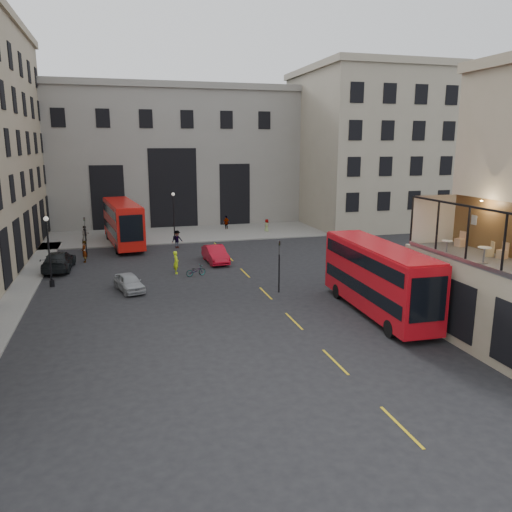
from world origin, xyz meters
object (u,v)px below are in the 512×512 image
object	(u,v)px
street_lamp_b	(174,219)
pedestrian_b	(177,239)
pedestrian_c	(226,223)
cafe_table_far	(447,245)
car_c	(59,261)
cyclist	(176,262)
bus_near	(378,275)
pedestrian_a	(85,234)
cafe_table_mid	(484,252)
cafe_chair_b	(502,254)
bus_far	(123,221)
pedestrian_d	(267,226)
car_b	(215,254)
traffic_light_far	(85,232)
car_a	(129,282)
traffic_light_near	(279,260)
bicycle	(196,271)
pedestrian_e	(84,252)
cafe_chair_c	(489,252)
street_lamp_a	(49,256)
cafe_chair_d	(460,242)

from	to	relation	value
street_lamp_b	pedestrian_b	size ratio (longest dim) A/B	2.89
pedestrian_c	cafe_table_far	distance (m)	37.78
car_c	cyclist	world-z (taller)	cyclist
bus_near	car_c	bearing A→B (deg)	139.87
pedestrian_a	cafe_table_far	bearing A→B (deg)	-68.57
cafe_table_mid	cafe_chair_b	world-z (taller)	cafe_chair_b
bus_near	cafe_chair_b	size ratio (longest dim) A/B	13.00
bus_far	pedestrian_c	distance (m)	14.33
cyclist	pedestrian_d	distance (m)	21.49
car_b	bus_near	bearing A→B (deg)	-69.70
traffic_light_far	car_a	world-z (taller)	traffic_light_far
traffic_light_near	cafe_table_mid	distance (m)	14.37
car_b	bicycle	distance (m)	4.92
street_lamp_b	pedestrian_c	xyz separation A→B (m)	(7.04, 5.40, -1.50)
bicycle	pedestrian_d	xyz separation A→B (m)	(11.53, 18.34, 0.35)
pedestrian_a	pedestrian_e	xyz separation A→B (m)	(0.44, -10.04, 0.09)
car_b	traffic_light_far	bearing A→B (deg)	150.81
cafe_chair_c	cafe_chair_b	bearing A→B (deg)	-61.05
car_c	bus_far	bearing A→B (deg)	-117.10
cafe_chair_c	car_a	bearing A→B (deg)	142.06
bus_far	street_lamp_a	bearing A→B (deg)	-110.60
bus_far	cafe_chair_c	size ratio (longest dim) A/B	14.46
pedestrian_a	pedestrian_d	world-z (taller)	pedestrian_a
bus_far	car_b	xyz separation A→B (m)	(7.86, -10.21, -1.84)
street_lamp_b	cafe_chair_d	size ratio (longest dim) A/B	5.95
car_a	cyclist	xyz separation A→B (m)	(3.89, 4.11, 0.30)
cafe_table_mid	cafe_table_far	world-z (taller)	cafe_table_mid
cyclist	pedestrian_e	distance (m)	9.84
street_lamp_a	bus_far	xyz separation A→B (m)	(5.51, 14.65, 0.21)
cafe_table_mid	street_lamp_b	bearing A→B (deg)	108.96
traffic_light_far	cafe_chair_d	size ratio (longest dim) A/B	4.24
street_lamp_a	cafe_table_mid	bearing A→B (deg)	-38.83
bicycle	pedestrian_d	bearing A→B (deg)	-47.61
pedestrian_a	bus_far	bearing A→B (deg)	-48.18
street_lamp_b	pedestrian_c	world-z (taller)	street_lamp_b
traffic_light_near	pedestrian_a	bearing A→B (deg)	121.41
street_lamp_b	pedestrian_e	bearing A→B (deg)	-137.56
car_b	pedestrian_b	distance (m)	7.80
pedestrian_d	cafe_table_far	bearing A→B (deg)	155.32
car_b	pedestrian_d	size ratio (longest dim) A/B	2.91
cafe_chair_d	car_c	bearing A→B (deg)	141.01
bus_far	pedestrian_c	bearing A→B (deg)	28.32
street_lamp_a	pedestrian_e	xyz separation A→B (m)	(1.94, 7.71, -1.41)
street_lamp_b	cafe_table_mid	bearing A→B (deg)	-71.04
car_a	pedestrian_c	bearing A→B (deg)	47.17
bus_far	cafe_chair_d	size ratio (longest dim) A/B	13.22
bus_near	pedestrian_e	xyz separation A→B (m)	(-18.56, 19.72, -1.50)
cyclist	pedestrian_a	xyz separation A→B (m)	(-7.99, 16.36, -0.05)
bus_near	cafe_chair_c	bearing A→B (deg)	-54.86
cafe_chair_b	cafe_chair_c	bearing A→B (deg)	118.95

